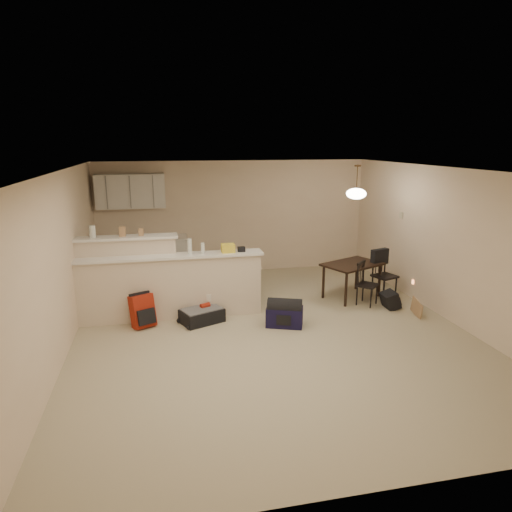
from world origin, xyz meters
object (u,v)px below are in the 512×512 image
object	(u,v)px
pendant_lamp	(356,193)
black_daypack	(390,300)
dining_table	(352,268)
dining_chair_far	(385,275)
navy_duffel	(285,317)
suitcase	(202,316)
red_backpack	(142,311)
dining_chair_near	(367,284)

from	to	relation	value
pendant_lamp	black_daypack	size ratio (longest dim) A/B	1.89
dining_table	dining_chair_far	xyz separation A→B (m)	(0.61, -0.14, -0.14)
navy_duffel	pendant_lamp	bearing A→B (deg)	54.50
dining_chair_far	suitcase	bearing A→B (deg)	168.94
dining_table	red_backpack	world-z (taller)	dining_table
dining_chair_near	suitcase	size ratio (longest dim) A/B	1.20
red_backpack	dining_chair_near	bearing A→B (deg)	-23.00
navy_duffel	dining_chair_far	bearing A→B (deg)	43.68
dining_chair_far	navy_duffel	world-z (taller)	dining_chair_far
pendant_lamp	red_backpack	xyz separation A→B (m)	(-3.86, -0.63, -1.73)
dining_chair_far	red_backpack	bearing A→B (deg)	166.90
dining_table	suitcase	xyz separation A→B (m)	(-2.91, -0.66, -0.48)
dining_chair_near	red_backpack	size ratio (longest dim) A/B	1.51
dining_chair_far	red_backpack	size ratio (longest dim) A/B	1.71
red_backpack	black_daypack	size ratio (longest dim) A/B	1.60
dining_chair_near	dining_chair_far	size ratio (longest dim) A/B	0.88
pendant_lamp	suitcase	distance (m)	3.53
red_backpack	navy_duffel	distance (m)	2.29
dining_chair_far	navy_duffel	size ratio (longest dim) A/B	1.55
navy_duffel	red_backpack	bearing A→B (deg)	-170.92
dining_table	dining_chair_near	world-z (taller)	dining_chair_near
pendant_lamp	dining_chair_far	distance (m)	1.66
dining_table	navy_duffel	world-z (taller)	dining_table
red_backpack	black_daypack	xyz separation A→B (m)	(4.30, -0.06, -0.12)
suitcase	red_backpack	world-z (taller)	red_backpack
dining_table	suitcase	size ratio (longest dim) A/B	1.92
navy_duffel	suitcase	bearing A→B (deg)	-177.95
dining_table	navy_duffel	distance (m)	2.00
suitcase	navy_duffel	xyz separation A→B (m)	(1.29, -0.43, 0.05)
dining_table	pendant_lamp	distance (m)	1.40
pendant_lamp	black_daypack	bearing A→B (deg)	-57.35
pendant_lamp	red_backpack	bearing A→B (deg)	-170.71
pendant_lamp	suitcase	size ratio (longest dim) A/B	0.94
suitcase	dining_table	bearing A→B (deg)	-10.74
red_backpack	suitcase	bearing A→B (deg)	-27.17
dining_chair_far	navy_duffel	xyz separation A→B (m)	(-2.23, -0.95, -0.29)
dining_chair_near	navy_duffel	distance (m)	1.87
pendant_lamp	navy_duffel	bearing A→B (deg)	-146.13
pendant_lamp	navy_duffel	xyz separation A→B (m)	(-1.62, -1.09, -1.83)
dining_chair_near	suitcase	world-z (taller)	dining_chair_near
pendant_lamp	dining_chair_near	world-z (taller)	pendant_lamp
dining_chair_near	red_backpack	distance (m)	3.98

